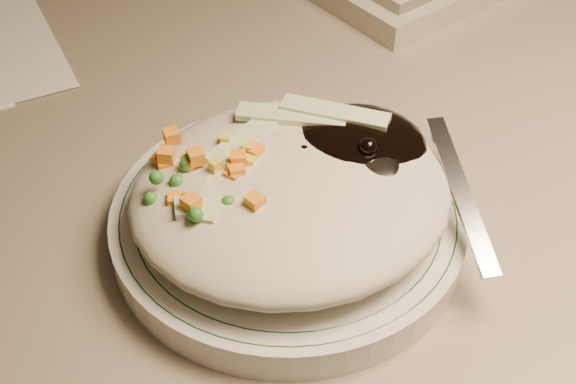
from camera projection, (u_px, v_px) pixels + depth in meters
name	position (u px, v px, depth m)	size (l,w,h in m)	color
desk	(288.00, 233.00, 0.78)	(1.40, 0.70, 0.74)	#80725D
plate	(288.00, 223.00, 0.49)	(0.22, 0.22, 0.02)	silver
plate_rim	(288.00, 211.00, 0.49)	(0.21, 0.21, 0.00)	#144723
meal	(295.00, 184.00, 0.47)	(0.21, 0.19, 0.05)	#AEA58D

